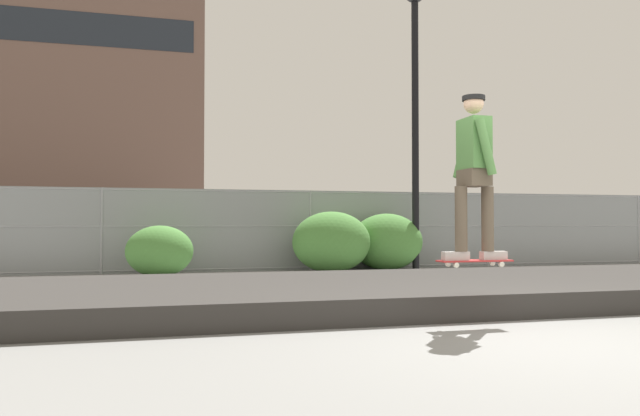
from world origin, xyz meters
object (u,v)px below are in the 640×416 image
object	(u,v)px
skater	(474,165)
parked_car_near	(176,233)
street_lamp	(415,93)
shrub_right	(387,242)
skateboard	(475,261)
shrub_left	(160,251)
shrub_center	(331,242)

from	to	relation	value
skater	parked_car_near	world-z (taller)	skater
street_lamp	shrub_right	xyz separation A→B (m)	(-0.60, 0.28, -3.45)
skateboard	shrub_left	size ratio (longest dim) A/B	0.60
skateboard	skater	bearing A→B (deg)	110.56
street_lamp	skater	bearing A→B (deg)	-109.33
skater	shrub_center	distance (m)	7.19
skater	street_lamp	size ratio (longest dim) A/B	0.27
parked_car_near	shrub_right	bearing A→B (deg)	-36.38
parked_car_near	skateboard	bearing A→B (deg)	-76.03
shrub_left	shrub_center	xyz separation A→B (m)	(3.65, 0.14, 0.15)
shrub_left	shrub_right	world-z (taller)	shrub_right
shrub_center	shrub_right	xyz separation A→B (m)	(1.44, 0.39, -0.02)
skater	skateboard	bearing A→B (deg)	-69.44
street_lamp	shrub_left	world-z (taller)	street_lamp
street_lamp	shrub_center	world-z (taller)	street_lamp
street_lamp	parked_car_near	distance (m)	7.20
street_lamp	shrub_center	distance (m)	4.00
street_lamp	parked_car_near	size ratio (longest dim) A/B	1.45
street_lamp	shrub_right	bearing A→B (deg)	155.12
skateboard	shrub_center	xyz separation A→B (m)	(0.48, 7.10, -0.00)
skateboard	shrub_right	world-z (taller)	shrub_right
street_lamp	shrub_left	xyz separation A→B (m)	(-5.70, -0.25, -3.59)
parked_car_near	shrub_right	xyz separation A→B (m)	(4.64, -3.42, -0.18)
shrub_center	shrub_left	bearing A→B (deg)	-177.79
skateboard	parked_car_near	xyz separation A→B (m)	(-2.72, 10.91, 0.16)
skater	shrub_left	xyz separation A→B (m)	(-3.17, 6.96, -1.17)
skater	shrub_left	bearing A→B (deg)	114.45
skater	parked_car_near	distance (m)	11.28
skateboard	shrub_right	xyz separation A→B (m)	(1.93, 7.49, -0.02)
shrub_right	skater	bearing A→B (deg)	-104.42
skater	shrub_right	size ratio (longest dim) A/B	1.03
shrub_left	skater	bearing A→B (deg)	-65.55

